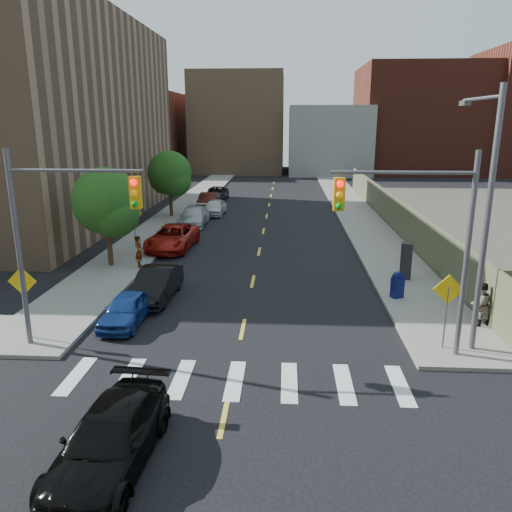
# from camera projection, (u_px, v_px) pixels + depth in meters

# --- Properties ---
(ground) EXTENTS (160.00, 160.00, 0.00)m
(ground) POSITION_uv_depth(u_px,v_px,m) (214.00, 465.00, 11.77)
(ground) COLOR black
(ground) RESTS_ON ground
(sidewalk_nw) EXTENTS (3.50, 73.00, 0.15)m
(sidewalk_nw) POSITION_uv_depth(u_px,v_px,m) (196.00, 198.00, 52.17)
(sidewalk_nw) COLOR gray
(sidewalk_nw) RESTS_ON ground
(sidewalk_ne) EXTENTS (3.50, 73.00, 0.15)m
(sidewalk_ne) POSITION_uv_depth(u_px,v_px,m) (345.00, 199.00, 51.28)
(sidewalk_ne) COLOR gray
(sidewalk_ne) RESTS_ON ground
(fence_north) EXTENTS (0.12, 44.00, 2.50)m
(fence_north) POSITION_uv_depth(u_px,v_px,m) (391.00, 211.00, 37.86)
(fence_north) COLOR #626345
(fence_north) RESTS_ON ground
(bg_bldg_west) EXTENTS (14.00, 18.00, 12.00)m
(bg_bldg_west) POSITION_uv_depth(u_px,v_px,m) (138.00, 133.00, 78.90)
(bg_bldg_west) COLOR #592319
(bg_bldg_west) RESTS_ON ground
(bg_bldg_midwest) EXTENTS (14.00, 16.00, 15.00)m
(bg_bldg_midwest) POSITION_uv_depth(u_px,v_px,m) (239.00, 123.00, 79.51)
(bg_bldg_midwest) COLOR #8C6B4C
(bg_bldg_midwest) RESTS_ON ground
(bg_bldg_center) EXTENTS (12.00, 16.00, 10.00)m
(bg_bldg_center) POSITION_uv_depth(u_px,v_px,m) (328.00, 140.00, 77.43)
(bg_bldg_center) COLOR gray
(bg_bldg_center) RESTS_ON ground
(bg_bldg_east) EXTENTS (18.00, 18.00, 16.00)m
(bg_bldg_east) POSITION_uv_depth(u_px,v_px,m) (418.00, 120.00, 77.77)
(bg_bldg_east) COLOR #592319
(bg_bldg_east) RESTS_ON ground
(signal_nw) EXTENTS (4.59, 0.30, 7.00)m
(signal_nw) POSITION_uv_depth(u_px,v_px,m) (59.00, 224.00, 16.71)
(signal_nw) COLOR #59595E
(signal_nw) RESTS_ON ground
(signal_ne) EXTENTS (4.59, 0.30, 7.00)m
(signal_ne) POSITION_uv_depth(u_px,v_px,m) (422.00, 228.00, 16.02)
(signal_ne) COLOR #59595E
(signal_ne) RESTS_ON ground
(streetlight_ne) EXTENTS (0.25, 3.70, 9.00)m
(streetlight_ne) POSITION_uv_depth(u_px,v_px,m) (484.00, 203.00, 16.58)
(streetlight_ne) COLOR #59595E
(streetlight_ne) RESTS_ON ground
(warn_sign_nw) EXTENTS (1.06, 0.06, 2.83)m
(warn_sign_nw) POSITION_uv_depth(u_px,v_px,m) (23.00, 289.00, 17.96)
(warn_sign_nw) COLOR #59595E
(warn_sign_nw) RESTS_ON ground
(warn_sign_ne) EXTENTS (1.06, 0.06, 2.83)m
(warn_sign_ne) POSITION_uv_depth(u_px,v_px,m) (448.00, 298.00, 17.09)
(warn_sign_ne) COLOR #59595E
(warn_sign_ne) RESTS_ON ground
(warn_sign_midwest) EXTENTS (1.06, 0.06, 2.83)m
(warn_sign_midwest) POSITION_uv_depth(u_px,v_px,m) (134.00, 219.00, 30.96)
(warn_sign_midwest) COLOR #59595E
(warn_sign_midwest) RESTS_ON ground
(tree_west_near) EXTENTS (3.66, 3.64, 5.52)m
(tree_west_near) POSITION_uv_depth(u_px,v_px,m) (107.00, 205.00, 26.78)
(tree_west_near) COLOR #332114
(tree_west_near) RESTS_ON ground
(tree_west_far) EXTENTS (3.66, 3.64, 5.52)m
(tree_west_far) POSITION_uv_depth(u_px,v_px,m) (170.00, 176.00, 41.23)
(tree_west_far) COLOR #332114
(tree_west_far) RESTS_ON ground
(parked_car_blue) EXTENTS (1.59, 3.65, 1.22)m
(parked_car_blue) POSITION_uv_depth(u_px,v_px,m) (126.00, 309.00, 19.86)
(parked_car_blue) COLOR navy
(parked_car_blue) RESTS_ON ground
(parked_car_black) EXTENTS (1.68, 4.38, 1.42)m
(parked_car_black) POSITION_uv_depth(u_px,v_px,m) (156.00, 284.00, 22.57)
(parked_car_black) COLOR black
(parked_car_black) RESTS_ON ground
(parked_car_red) EXTENTS (2.81, 5.57, 1.51)m
(parked_car_red) POSITION_uv_depth(u_px,v_px,m) (172.00, 238.00, 31.42)
(parked_car_red) COLOR #AB1911
(parked_car_red) RESTS_ON ground
(parked_car_silver) EXTENTS (2.01, 4.95, 1.44)m
(parked_car_silver) POSITION_uv_depth(u_px,v_px,m) (194.00, 216.00, 38.57)
(parked_car_silver) COLOR #AAADB2
(parked_car_silver) RESTS_ON ground
(parked_car_white) EXTENTS (1.82, 4.09, 1.37)m
(parked_car_white) POSITION_uv_depth(u_px,v_px,m) (215.00, 207.00, 42.87)
(parked_car_white) COLOR silver
(parked_car_white) RESTS_ON ground
(parked_car_maroon) EXTENTS (1.66, 4.55, 1.49)m
(parked_car_maroon) POSITION_uv_depth(u_px,v_px,m) (208.00, 201.00, 45.63)
(parked_car_maroon) COLOR #3C120C
(parked_car_maroon) RESTS_ON ground
(parked_car_grey) EXTENTS (2.30, 4.80, 1.32)m
(parked_car_grey) POSITION_uv_depth(u_px,v_px,m) (217.00, 193.00, 51.19)
(parked_car_grey) COLOR black
(parked_car_grey) RESTS_ON ground
(black_sedan) EXTENTS (2.20, 4.83, 1.37)m
(black_sedan) POSITION_uv_depth(u_px,v_px,m) (110.00, 439.00, 11.63)
(black_sedan) COLOR black
(black_sedan) RESTS_ON ground
(mailbox) EXTENTS (0.61, 0.55, 1.21)m
(mailbox) POSITION_uv_depth(u_px,v_px,m) (397.00, 285.00, 22.40)
(mailbox) COLOR navy
(mailbox) RESTS_ON sidewalk_ne
(payphone) EXTENTS (0.65, 0.59, 1.85)m
(payphone) POSITION_uv_depth(u_px,v_px,m) (406.00, 261.00, 24.97)
(payphone) COLOR black
(payphone) RESTS_ON sidewalk_ne
(pedestrian_west) EXTENTS (0.49, 0.68, 1.72)m
(pedestrian_west) POSITION_uv_depth(u_px,v_px,m) (139.00, 252.00, 27.05)
(pedestrian_west) COLOR gray
(pedestrian_west) RESTS_ON sidewalk_nw
(pedestrian_east) EXTENTS (1.00, 0.88, 1.72)m
(pedestrian_east) POSITION_uv_depth(u_px,v_px,m) (481.00, 304.00, 19.29)
(pedestrian_east) COLOR gray
(pedestrian_east) RESTS_ON sidewalk_ne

